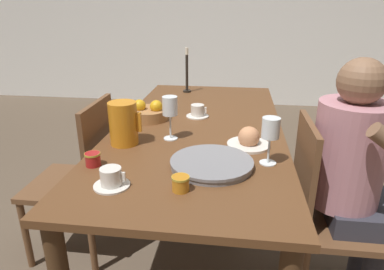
% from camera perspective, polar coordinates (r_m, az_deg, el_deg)
% --- Properties ---
extents(ground_plane, '(20.00, 20.00, 0.00)m').
position_cam_1_polar(ground_plane, '(2.22, 1.00, -16.76)').
color(ground_plane, brown).
extents(wall_back, '(10.00, 0.06, 2.60)m').
position_cam_1_polar(wall_back, '(4.93, 5.63, 20.18)').
color(wall_back, white).
rests_on(wall_back, ground_plane).
extents(dining_table, '(0.89, 1.89, 0.74)m').
position_cam_1_polar(dining_table, '(1.90, 1.12, -1.09)').
color(dining_table, brown).
rests_on(dining_table, ground_plane).
extents(chair_person_side, '(0.42, 0.42, 0.90)m').
position_cam_1_polar(chair_person_side, '(1.71, 21.59, -11.82)').
color(chair_person_side, brown).
rests_on(chair_person_side, ground_plane).
extents(chair_opposite, '(0.42, 0.42, 0.90)m').
position_cam_1_polar(chair_opposite, '(1.98, -18.03, -6.60)').
color(chair_opposite, brown).
rests_on(chair_opposite, ground_plane).
extents(person_seated, '(0.39, 0.41, 1.17)m').
position_cam_1_polar(person_seated, '(1.64, 25.45, -5.23)').
color(person_seated, '#33333D').
rests_on(person_seated, ground_plane).
extents(red_pitcher, '(0.16, 0.13, 0.20)m').
position_cam_1_polar(red_pitcher, '(1.61, -11.38, 1.95)').
color(red_pitcher, orange).
rests_on(red_pitcher, dining_table).
extents(wine_glass_water, '(0.07, 0.07, 0.21)m').
position_cam_1_polar(wine_glass_water, '(1.62, -3.70, 4.55)').
color(wine_glass_water, white).
rests_on(wine_glass_water, dining_table).
extents(wine_glass_juice, '(0.07, 0.07, 0.20)m').
position_cam_1_polar(wine_glass_juice, '(1.40, 12.96, 0.72)').
color(wine_glass_juice, white).
rests_on(wine_glass_juice, dining_table).
extents(teacup_near_person, '(0.13, 0.13, 0.07)m').
position_cam_1_polar(teacup_near_person, '(1.27, -13.30, -7.09)').
color(teacup_near_person, silver).
rests_on(teacup_near_person, dining_table).
extents(teacup_across, '(0.13, 0.13, 0.07)m').
position_cam_1_polar(teacup_across, '(1.99, 0.93, 3.93)').
color(teacup_across, silver).
rests_on(teacup_across, dining_table).
extents(serving_tray, '(0.34, 0.34, 0.03)m').
position_cam_1_polar(serving_tray, '(1.38, 3.30, -4.78)').
color(serving_tray, gray).
rests_on(serving_tray, dining_table).
extents(bread_plate, '(0.20, 0.20, 0.10)m').
position_cam_1_polar(bread_plate, '(1.60, 9.43, -0.75)').
color(bread_plate, silver).
rests_on(bread_plate, dining_table).
extents(jam_jar_amber, '(0.06, 0.06, 0.06)m').
position_cam_1_polar(jam_jar_amber, '(1.21, -1.91, -7.96)').
color(jam_jar_amber, '#C67A1E').
rests_on(jam_jar_amber, dining_table).
extents(jam_jar_red, '(0.06, 0.06, 0.06)m').
position_cam_1_polar(jam_jar_red, '(1.44, -16.20, -3.80)').
color(jam_jar_red, '#A81E1E').
rests_on(jam_jar_red, dining_table).
extents(fruit_bowl, '(0.22, 0.22, 0.12)m').
position_cam_1_polar(fruit_bowl, '(1.96, -7.24, 3.72)').
color(fruit_bowl, '#9E6B3D').
rests_on(fruit_bowl, dining_table).
extents(candlestick_tall, '(0.06, 0.06, 0.33)m').
position_cam_1_polar(candlestick_tall, '(2.56, -0.86, 9.95)').
color(candlestick_tall, black).
rests_on(candlestick_tall, dining_table).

